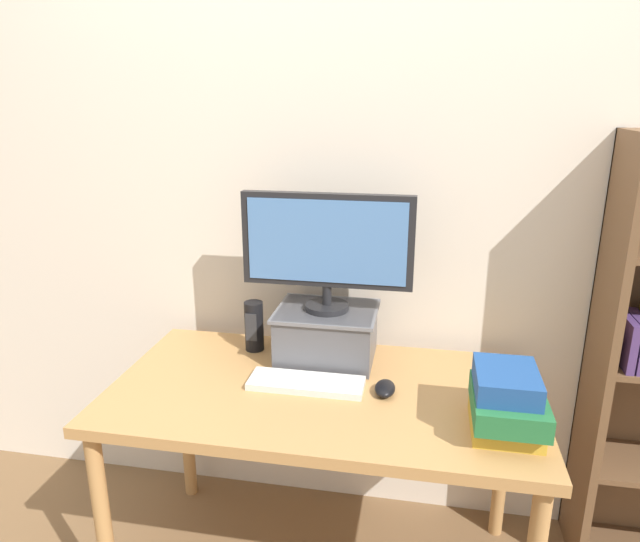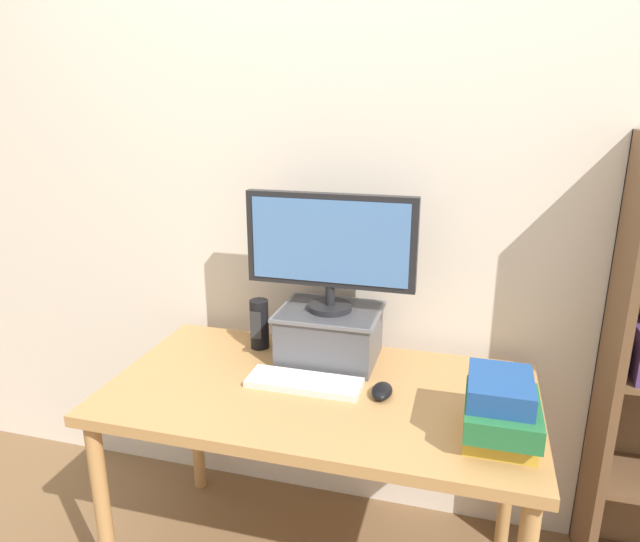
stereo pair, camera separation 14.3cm
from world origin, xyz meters
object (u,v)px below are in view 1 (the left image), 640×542
object	(u,v)px
desk	(322,409)
riser_box	(327,332)
desk_speaker	(254,326)
computer_mouse	(385,389)
keyboard	(306,383)
computer_monitor	(327,245)
book_stack	(507,402)

from	to	relation	value
desk	riser_box	xyz separation A→B (m)	(-0.02, 0.22, 0.18)
riser_box	desk_speaker	xyz separation A→B (m)	(-0.27, 0.02, -0.01)
riser_box	computer_mouse	xyz separation A→B (m)	(0.22, -0.22, -0.08)
desk	keyboard	world-z (taller)	keyboard
riser_box	computer_monitor	distance (m)	0.32
riser_box	keyboard	distance (m)	0.24
computer_monitor	keyboard	size ratio (longest dim) A/B	1.57
computer_mouse	keyboard	bearing A→B (deg)	179.64
computer_monitor	book_stack	world-z (taller)	computer_monitor
keyboard	book_stack	bearing A→B (deg)	-13.46
computer_monitor	computer_mouse	bearing A→B (deg)	-44.42
computer_monitor	desk_speaker	distance (m)	0.42
keyboard	computer_mouse	xyz separation A→B (m)	(0.25, -0.00, 0.01)
desk	computer_mouse	xyz separation A→B (m)	(0.20, -0.00, 0.10)
desk	desk_speaker	distance (m)	0.42
computer_mouse	book_stack	distance (m)	0.38
riser_box	computer_monitor	world-z (taller)	computer_monitor
riser_box	keyboard	bearing A→B (deg)	-97.43
keyboard	desk_speaker	xyz separation A→B (m)	(-0.24, 0.24, 0.08)
computer_mouse	desk	bearing A→B (deg)	178.60
riser_box	book_stack	size ratio (longest dim) A/B	1.34
desk	book_stack	xyz separation A→B (m)	(0.54, -0.15, 0.17)
keyboard	riser_box	bearing A→B (deg)	82.57
computer_mouse	desk_speaker	bearing A→B (deg)	153.94
book_stack	desk_speaker	xyz separation A→B (m)	(-0.84, 0.38, 0.00)
riser_box	computer_mouse	bearing A→B (deg)	-44.62
desk	computer_mouse	distance (m)	0.22
desk_speaker	keyboard	bearing A→B (deg)	-44.61
computer_mouse	computer_monitor	bearing A→B (deg)	135.58
desk	keyboard	bearing A→B (deg)	-176.42
riser_box	desk_speaker	size ratio (longest dim) A/B	1.90
computer_monitor	book_stack	distance (m)	0.75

